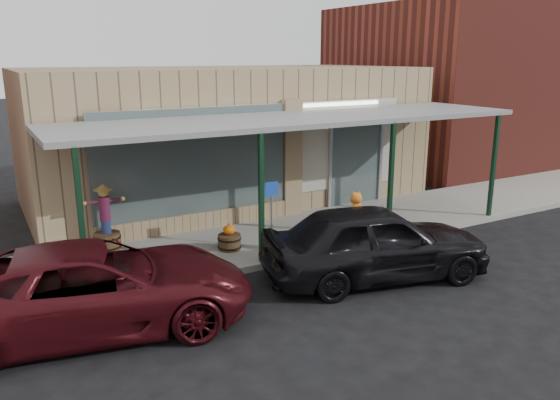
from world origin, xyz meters
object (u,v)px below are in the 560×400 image
barrel_pumpkin (229,240)px  parked_sedan (376,242)px  barrel_scarecrow (106,228)px  car_maroon (95,287)px  handicap_sign (272,206)px

barrel_pumpkin → parked_sedan: size_ratio=0.13×
barrel_scarecrow → car_maroon: bearing=-124.1°
barrel_scarecrow → handicap_sign: size_ratio=0.99×
barrel_pumpkin → car_maroon: size_ratio=0.12×
barrel_scarecrow → handicap_sign: bearing=-46.2°
handicap_sign → car_maroon: 4.72m
barrel_scarecrow → car_maroon: size_ratio=0.30×
barrel_scarecrow → barrel_pumpkin: bearing=-48.0°
parked_sedan → barrel_scarecrow: bearing=60.9°
parked_sedan → car_maroon: size_ratio=0.94×
barrel_pumpkin → handicap_sign: size_ratio=0.40×
barrel_scarecrow → car_maroon: 3.63m
handicap_sign → parked_sedan: handicap_sign is taller
parked_sedan → barrel_pumpkin: bearing=50.2°
parked_sedan → car_maroon: bearing=96.4°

